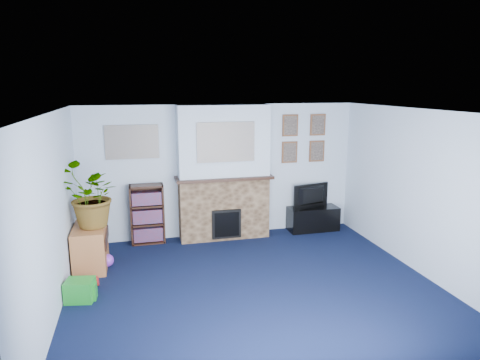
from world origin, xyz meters
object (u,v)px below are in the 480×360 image
object	(u,v)px
television	(313,196)
tv_stand	(313,219)
bookshelf	(147,215)
sideboard	(90,246)

from	to	relation	value
television	tv_stand	bearing A→B (deg)	77.04
bookshelf	sideboard	xyz separation A→B (m)	(-0.88, -0.88, -0.15)
television	sideboard	world-z (taller)	television
bookshelf	sideboard	world-z (taller)	bookshelf
tv_stand	television	size ratio (longest dim) A/B	1.25
tv_stand	television	world-z (taller)	television
bookshelf	sideboard	bearing A→B (deg)	-135.19
television	bookshelf	size ratio (longest dim) A/B	0.73
sideboard	television	bearing A→B (deg)	11.66
tv_stand	bookshelf	world-z (taller)	bookshelf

